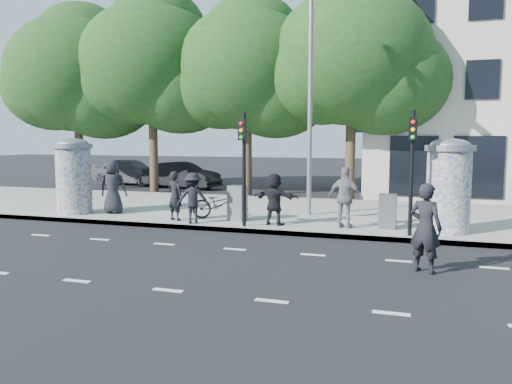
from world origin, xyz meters
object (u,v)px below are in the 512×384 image
(car_left, at_px, (130,171))
(ad_column_left, at_px, (74,174))
(street_lamp, at_px, (310,79))
(man_road, at_px, (426,228))
(ad_column_right, at_px, (449,183))
(ped_b, at_px, (175,196))
(ped_d, at_px, (193,198))
(ped_e, at_px, (345,197))
(traffic_pole_far, at_px, (412,160))
(ped_f, at_px, (274,199))
(car_mid, at_px, (182,175))
(bicycle, at_px, (220,204))
(cabinet_right, at_px, (388,211))
(ped_a, at_px, (113,187))
(cabinet_left, at_px, (237,203))
(traffic_pole_near, at_px, (243,158))

(car_left, bearing_deg, ad_column_left, -152.33)
(street_lamp, height_order, man_road, street_lamp)
(ad_column_right, xyz_separation_m, ped_b, (-8.29, -0.50, -0.59))
(ped_d, relative_size, man_road, 0.84)
(ped_e, relative_size, car_left, 0.38)
(ped_d, height_order, car_left, ped_d)
(traffic_pole_far, distance_m, ped_f, 4.23)
(ped_b, bearing_deg, ad_column_right, -159.68)
(ad_column_right, bearing_deg, car_mid, 142.50)
(traffic_pole_far, xyz_separation_m, bicycle, (-6.03, 1.19, -1.59))
(traffic_pole_far, height_order, ped_f, traffic_pole_far)
(cabinet_right, bearing_deg, ped_f, -171.36)
(ped_a, xyz_separation_m, ped_b, (2.77, -0.69, -0.15))
(ad_column_right, height_order, ped_d, ad_column_right)
(ped_b, xyz_separation_m, man_road, (7.63, -3.61, -0.00))
(cabinet_right, bearing_deg, man_road, -74.47)
(street_lamp, xyz_separation_m, ped_e, (1.55, -2.16, -3.73))
(ped_b, xyz_separation_m, cabinet_left, (1.94, 0.55, -0.23))
(ped_e, xyz_separation_m, man_road, (2.19, -3.89, -0.12))
(man_road, xyz_separation_m, cabinet_right, (-0.98, 4.15, -0.28))
(ad_column_left, height_order, street_lamp, street_lamp)
(man_road, bearing_deg, traffic_pole_near, -5.25)
(ped_f, bearing_deg, ped_b, 10.50)
(traffic_pole_near, height_order, bicycle, traffic_pole_near)
(car_mid, bearing_deg, ped_f, -131.88)
(street_lamp, xyz_separation_m, car_mid, (-8.95, 8.31, -4.06))
(traffic_pole_near, distance_m, car_mid, 13.55)
(bicycle, xyz_separation_m, car_mid, (-6.31, 9.96, 0.09))
(bicycle, bearing_deg, ped_a, 75.48)
(ped_a, xyz_separation_m, cabinet_right, (9.42, -0.16, -0.44))
(man_road, relative_size, car_left, 0.40)
(ped_d, bearing_deg, car_left, -74.04)
(street_lamp, relative_size, car_mid, 1.80)
(cabinet_left, bearing_deg, ad_column_left, -166.26)
(traffic_pole_near, height_order, ped_e, traffic_pole_near)
(ped_d, height_order, ped_e, ped_e)
(ped_b, distance_m, man_road, 8.44)
(ped_a, distance_m, cabinet_right, 9.43)
(car_left, bearing_deg, traffic_pole_near, -132.19)
(traffic_pole_far, bearing_deg, ped_f, 172.04)
(ped_e, bearing_deg, ad_column_right, -164.65)
(bicycle, bearing_deg, ad_column_right, -108.11)
(ped_a, xyz_separation_m, man_road, (10.40, -4.31, -0.16))
(ad_column_right, xyz_separation_m, car_mid, (-13.35, 10.24, -0.80))
(ped_b, bearing_deg, bicycle, -131.13)
(traffic_pole_near, relative_size, car_mid, 0.76)
(street_lamp, xyz_separation_m, ped_d, (-3.09, -2.78, -3.85))
(man_road, xyz_separation_m, bicycle, (-6.37, 4.40, -0.31))
(traffic_pole_far, distance_m, car_left, 20.47)
(ped_d, bearing_deg, traffic_pole_far, 156.60)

